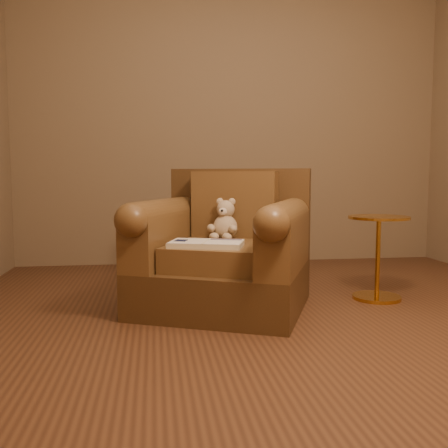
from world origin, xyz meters
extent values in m
plane|color=#57331E|center=(0.00, 0.00, 0.00)|extent=(4.00, 4.00, 0.00)
cube|color=#826C50|center=(0.00, 2.00, 1.35)|extent=(4.00, 0.02, 2.70)
cube|color=#4C3219|center=(-0.32, 0.33, 0.14)|extent=(1.26, 1.23, 0.27)
cube|color=#4C3219|center=(-0.16, 0.70, 0.57)|extent=(0.92, 0.48, 0.60)
cube|color=brown|center=(-0.34, 0.28, 0.34)|extent=(0.79, 0.85, 0.14)
cube|color=brown|center=(-0.21, 0.59, 0.63)|extent=(0.58, 0.37, 0.43)
cube|color=brown|center=(-0.70, 0.44, 0.43)|extent=(0.51, 0.83, 0.31)
cube|color=brown|center=(0.01, 0.13, 0.43)|extent=(0.51, 0.83, 0.31)
cylinder|color=brown|center=(-0.70, 0.44, 0.58)|extent=(0.51, 0.83, 0.19)
cylinder|color=brown|center=(0.01, 0.13, 0.58)|extent=(0.51, 0.83, 0.19)
ellipsoid|color=tan|center=(-0.29, 0.46, 0.49)|extent=(0.16, 0.14, 0.17)
sphere|color=tan|center=(-0.29, 0.47, 0.61)|extent=(0.12, 0.12, 0.12)
ellipsoid|color=tan|center=(-0.32, 0.49, 0.66)|extent=(0.05, 0.03, 0.05)
ellipsoid|color=tan|center=(-0.25, 0.45, 0.66)|extent=(0.05, 0.03, 0.05)
ellipsoid|color=beige|center=(-0.31, 0.42, 0.60)|extent=(0.05, 0.04, 0.05)
sphere|color=black|center=(-0.32, 0.40, 0.60)|extent=(0.02, 0.02, 0.02)
ellipsoid|color=tan|center=(-0.39, 0.43, 0.49)|extent=(0.05, 0.10, 0.05)
ellipsoid|color=tan|center=(-0.25, 0.37, 0.49)|extent=(0.05, 0.10, 0.05)
ellipsoid|color=tan|center=(-0.37, 0.39, 0.44)|extent=(0.06, 0.10, 0.05)
ellipsoid|color=tan|center=(-0.30, 0.35, 0.44)|extent=(0.06, 0.10, 0.05)
cube|color=beige|center=(-0.45, 0.14, 0.43)|extent=(0.47, 0.36, 0.03)
cube|color=white|center=(-0.54, 0.17, 0.45)|extent=(0.26, 0.30, 0.00)
cube|color=white|center=(-0.35, 0.11, 0.45)|extent=(0.26, 0.30, 0.00)
cube|color=beige|center=(-0.45, 0.14, 0.45)|extent=(0.08, 0.24, 0.00)
cube|color=#0F1638|center=(-0.59, 0.19, 0.45)|extent=(0.09, 0.10, 0.00)
cube|color=slate|center=(-0.32, 0.20, 0.45)|extent=(0.19, 0.10, 0.00)
cylinder|color=gold|center=(0.73, 0.41, 0.01)|extent=(0.32, 0.32, 0.02)
cylinder|color=gold|center=(0.73, 0.41, 0.28)|extent=(0.03, 0.03, 0.52)
cylinder|color=gold|center=(0.73, 0.41, 0.55)|extent=(0.40, 0.40, 0.02)
cylinder|color=gold|center=(0.73, 0.41, 0.53)|extent=(0.03, 0.03, 0.02)
camera|label=1|loc=(-0.74, -2.69, 0.82)|focal=40.00mm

